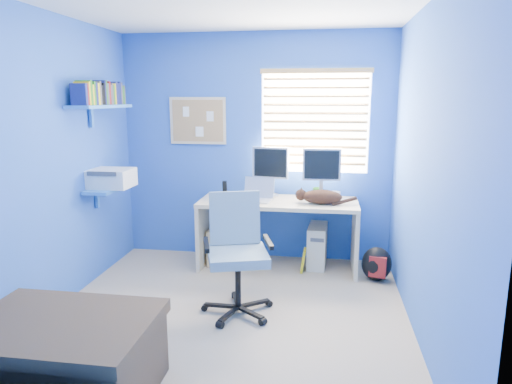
# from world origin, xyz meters

# --- Properties ---
(floor) EXTENTS (3.00, 3.20, 0.00)m
(floor) POSITION_xyz_m (0.00, 0.00, 0.00)
(floor) COLOR #A59684
(floor) RESTS_ON ground
(wall_back) EXTENTS (3.00, 0.01, 2.50)m
(wall_back) POSITION_xyz_m (0.00, 1.60, 1.25)
(wall_back) COLOR blue
(wall_back) RESTS_ON ground
(wall_front) EXTENTS (3.00, 0.01, 2.50)m
(wall_front) POSITION_xyz_m (0.00, -1.60, 1.25)
(wall_front) COLOR blue
(wall_front) RESTS_ON ground
(wall_left) EXTENTS (0.01, 3.20, 2.50)m
(wall_left) POSITION_xyz_m (-1.50, 0.00, 1.25)
(wall_left) COLOR blue
(wall_left) RESTS_ON ground
(wall_right) EXTENTS (0.01, 3.20, 2.50)m
(wall_right) POSITION_xyz_m (1.50, 0.00, 1.25)
(wall_right) COLOR blue
(wall_right) RESTS_ON ground
(desk) EXTENTS (1.66, 0.65, 0.74)m
(desk) POSITION_xyz_m (0.30, 1.26, 0.37)
(desk) COLOR tan
(desk) RESTS_ON floor
(laptop) EXTENTS (0.37, 0.31, 0.22)m
(laptop) POSITION_xyz_m (0.06, 1.20, 0.85)
(laptop) COLOR silver
(laptop) RESTS_ON desk
(monitor_left) EXTENTS (0.41, 0.18, 0.54)m
(monitor_left) POSITION_xyz_m (0.18, 1.48, 1.01)
(monitor_left) COLOR silver
(monitor_left) RESTS_ON desk
(monitor_right) EXTENTS (0.40, 0.13, 0.54)m
(monitor_right) POSITION_xyz_m (0.74, 1.42, 1.01)
(monitor_right) COLOR silver
(monitor_right) RESTS_ON desk
(phone) EXTENTS (0.09, 0.11, 0.17)m
(phone) POSITION_xyz_m (-0.31, 1.38, 0.82)
(phone) COLOR black
(phone) RESTS_ON desk
(mug) EXTENTS (0.10, 0.09, 0.10)m
(mug) POSITION_xyz_m (0.70, 1.50, 0.79)
(mug) COLOR #22731C
(mug) RESTS_ON desk
(cd_spindle) EXTENTS (0.13, 0.13, 0.07)m
(cd_spindle) POSITION_xyz_m (0.88, 1.47, 0.78)
(cd_spindle) COLOR silver
(cd_spindle) RESTS_ON desk
(cat) EXTENTS (0.42, 0.24, 0.15)m
(cat) POSITION_xyz_m (0.75, 1.17, 0.81)
(cat) COLOR black
(cat) RESTS_ON desk
(tower_pc) EXTENTS (0.21, 0.45, 0.45)m
(tower_pc) POSITION_xyz_m (0.72, 1.37, 0.23)
(tower_pc) COLOR beige
(tower_pc) RESTS_ON floor
(drawer_boxes) EXTENTS (0.35, 0.28, 0.41)m
(drawer_boxes) POSITION_xyz_m (-0.28, 1.25, 0.20)
(drawer_boxes) COLOR tan
(drawer_boxes) RESTS_ON floor
(yellow_book) EXTENTS (0.03, 0.17, 0.24)m
(yellow_book) POSITION_xyz_m (0.58, 1.17, 0.12)
(yellow_book) COLOR yellow
(yellow_book) RESTS_ON floor
(backpack) EXTENTS (0.35, 0.30, 0.35)m
(backpack) POSITION_xyz_m (1.31, 1.03, 0.17)
(backpack) COLOR black
(backpack) RESTS_ON floor
(bed_corner) EXTENTS (1.05, 0.75, 0.51)m
(bed_corner) POSITION_xyz_m (-0.76, -1.13, 0.25)
(bed_corner) COLOR #4A3928
(bed_corner) RESTS_ON floor
(office_chair) EXTENTS (0.73, 0.73, 1.01)m
(office_chair) POSITION_xyz_m (0.06, 0.17, 0.38)
(office_chair) COLOR black
(office_chair) RESTS_ON floor
(window_blinds) EXTENTS (1.15, 0.05, 1.10)m
(window_blinds) POSITION_xyz_m (0.65, 1.57, 1.55)
(window_blinds) COLOR white
(window_blinds) RESTS_ON ground
(corkboard) EXTENTS (0.64, 0.02, 0.52)m
(corkboard) POSITION_xyz_m (-0.65, 1.58, 1.55)
(corkboard) COLOR tan
(corkboard) RESTS_ON ground
(wall_shelves) EXTENTS (0.42, 0.90, 1.05)m
(wall_shelves) POSITION_xyz_m (-1.35, 0.75, 1.43)
(wall_shelves) COLOR #367ED2
(wall_shelves) RESTS_ON ground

